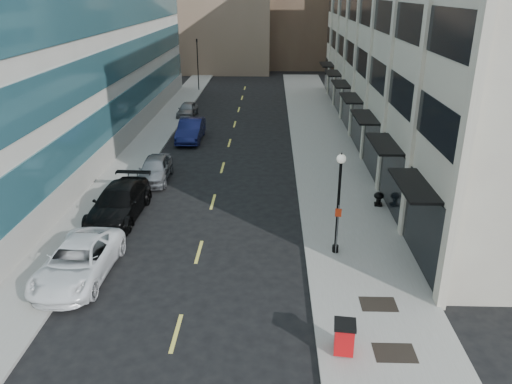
# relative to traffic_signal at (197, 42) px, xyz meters

# --- Properties ---
(ground) EXTENTS (160.00, 160.00, 0.00)m
(ground) POSITION_rel_traffic_signal_xyz_m (5.50, -48.00, -5.72)
(ground) COLOR black
(ground) RESTS_ON ground
(sidewalk_right) EXTENTS (5.00, 80.00, 0.15)m
(sidewalk_right) POSITION_rel_traffic_signal_xyz_m (13.00, -28.00, -5.64)
(sidewalk_right) COLOR gray
(sidewalk_right) RESTS_ON ground
(sidewalk_left) EXTENTS (3.00, 80.00, 0.15)m
(sidewalk_left) POSITION_rel_traffic_signal_xyz_m (-1.00, -28.00, -5.64)
(sidewalk_left) COLOR gray
(sidewalk_left) RESTS_ON ground
(building_right) EXTENTS (15.30, 46.50, 18.25)m
(building_right) POSITION_rel_traffic_signal_xyz_m (22.44, -21.01, 3.28)
(building_right) COLOR beige
(building_right) RESTS_ON ground
(building_left) EXTENTS (16.14, 46.00, 20.00)m
(building_left) POSITION_rel_traffic_signal_xyz_m (-10.45, -21.00, 4.27)
(building_left) COLOR beige
(building_left) RESTS_ON ground
(skyline_stone) EXTENTS (10.00, 14.00, 20.00)m
(skyline_stone) POSITION_rel_traffic_signal_xyz_m (23.50, 18.00, 4.28)
(skyline_stone) COLOR beige
(skyline_stone) RESTS_ON ground
(grate_mid) EXTENTS (1.40, 1.00, 0.01)m
(grate_mid) POSITION_rel_traffic_signal_xyz_m (13.10, -47.00, -5.56)
(grate_mid) COLOR black
(grate_mid) RESTS_ON sidewalk_right
(grate_far) EXTENTS (1.40, 1.00, 0.01)m
(grate_far) POSITION_rel_traffic_signal_xyz_m (13.10, -44.20, -5.56)
(grate_far) COLOR black
(grate_far) RESTS_ON sidewalk_right
(road_centerline) EXTENTS (0.15, 68.20, 0.01)m
(road_centerline) POSITION_rel_traffic_signal_xyz_m (5.50, -31.00, -5.71)
(road_centerline) COLOR #D8CC4C
(road_centerline) RESTS_ON ground
(traffic_signal) EXTENTS (0.66, 0.66, 6.98)m
(traffic_signal) POSITION_rel_traffic_signal_xyz_m (0.00, 0.00, 0.00)
(traffic_signal) COLOR black
(traffic_signal) RESTS_ON ground
(car_white_van) EXTENTS (2.77, 5.74, 1.58)m
(car_white_van) POSITION_rel_traffic_signal_xyz_m (0.70, -42.39, -4.93)
(car_white_van) COLOR white
(car_white_van) RESTS_ON ground
(car_black_pickup) EXTENTS (2.64, 6.02, 1.72)m
(car_black_pickup) POSITION_rel_traffic_signal_xyz_m (0.70, -36.24, -4.86)
(car_black_pickup) COLOR black
(car_black_pickup) RESTS_ON ground
(car_silver_sedan) EXTENTS (2.01, 4.67, 1.57)m
(car_silver_sedan) POSITION_rel_traffic_signal_xyz_m (1.41, -30.62, -4.93)
(car_silver_sedan) COLOR gray
(car_silver_sedan) RESTS_ON ground
(car_blue_sedan) EXTENTS (1.82, 5.22, 1.72)m
(car_blue_sedan) POSITION_rel_traffic_signal_xyz_m (2.30, -21.33, -4.86)
(car_blue_sedan) COLOR #111643
(car_blue_sedan) RESTS_ON ground
(car_grey_sedan) EXTENTS (1.83, 4.04, 1.35)m
(car_grey_sedan) POSITION_rel_traffic_signal_xyz_m (0.70, -13.00, -5.04)
(car_grey_sedan) COLOR gray
(car_grey_sedan) RESTS_ON ground
(trash_bin) EXTENTS (0.80, 0.86, 1.18)m
(trash_bin) POSITION_rel_traffic_signal_xyz_m (11.36, -47.00, -4.93)
(trash_bin) COLOR #BC0C10
(trash_bin) RESTS_ON sidewalk_right
(lamppost) EXTENTS (0.41, 0.41, 4.88)m
(lamppost) POSITION_rel_traffic_signal_xyz_m (11.90, -40.04, -2.70)
(lamppost) COLOR black
(lamppost) RESTS_ON sidewalk_right
(sign_post) EXTENTS (0.29, 0.08, 2.45)m
(sign_post) POSITION_rel_traffic_signal_xyz_m (11.90, -40.23, -4.00)
(sign_post) COLOR slate
(sign_post) RESTS_ON sidewalk_right
(urn_planter) EXTENTS (0.57, 0.57, 0.79)m
(urn_planter) POSITION_rel_traffic_signal_xyz_m (14.96, -34.57, -5.09)
(urn_planter) COLOR black
(urn_planter) RESTS_ON sidewalk_right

